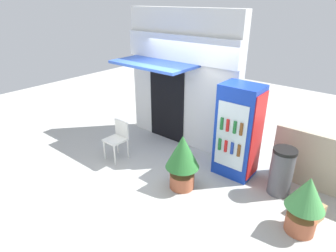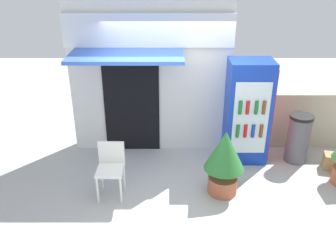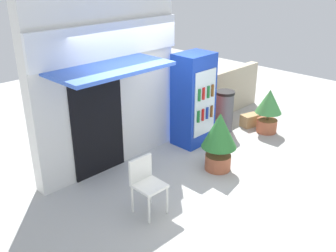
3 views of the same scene
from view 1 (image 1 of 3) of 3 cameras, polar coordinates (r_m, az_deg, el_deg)
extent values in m
plane|color=#B2B2AD|center=(6.23, -1.75, -8.27)|extent=(16.00, 16.00, 0.00)
cube|color=silver|center=(6.80, 2.92, 9.27)|extent=(2.97, 0.28, 3.18)
cube|color=white|center=(6.50, 2.09, 15.37)|extent=(2.97, 0.08, 0.58)
cube|color=blue|center=(6.45, -3.01, 12.38)|extent=(1.88, 0.98, 0.06)
cube|color=black|center=(7.07, -0.25, 4.79)|extent=(1.04, 0.03, 1.97)
cube|color=#1438B2|center=(5.77, 13.90, -1.04)|extent=(0.77, 0.58, 1.91)
cube|color=silver|center=(5.52, 12.49, -2.10)|extent=(0.61, 0.02, 1.33)
cube|color=red|center=(5.63, 17.45, -2.12)|extent=(0.02, 0.52, 1.72)
cylinder|color=#196B2D|center=(5.69, 10.35, -3.58)|extent=(0.06, 0.06, 0.24)
cylinder|color=red|center=(5.63, 11.54, -3.98)|extent=(0.06, 0.06, 0.24)
cylinder|color=#1938A5|center=(5.58, 12.75, -4.38)|extent=(0.06, 0.06, 0.24)
cylinder|color=brown|center=(5.53, 14.05, -4.80)|extent=(0.06, 0.06, 0.24)
cylinder|color=#196B2D|center=(5.49, 10.76, 0.50)|extent=(0.06, 0.06, 0.24)
cylinder|color=red|center=(5.44, 11.91, 0.15)|extent=(0.06, 0.06, 0.24)
cylinder|color=#196B2D|center=(5.38, 13.29, -0.25)|extent=(0.06, 0.06, 0.24)
cylinder|color=brown|center=(5.33, 14.52, -0.62)|extent=(0.06, 0.06, 0.24)
cylinder|color=white|center=(6.57, -12.66, -4.73)|extent=(0.04, 0.04, 0.46)
cylinder|color=white|center=(6.31, -10.66, -5.82)|extent=(0.04, 0.04, 0.46)
cylinder|color=white|center=(6.77, -10.09, -3.58)|extent=(0.04, 0.04, 0.46)
cylinder|color=white|center=(6.52, -8.05, -4.58)|extent=(0.04, 0.04, 0.46)
cube|color=white|center=(6.42, -10.53, -2.72)|extent=(0.43, 0.45, 0.04)
cube|color=white|center=(6.44, -9.31, -0.48)|extent=(0.42, 0.05, 0.38)
cylinder|color=#AD5B3D|center=(5.58, 2.81, -10.85)|extent=(0.47, 0.47, 0.29)
cylinder|color=brown|center=(5.45, 2.86, -8.88)|extent=(0.05, 0.05, 0.17)
cone|color=#2D7533|center=(5.24, 2.96, -5.15)|extent=(0.64, 0.64, 0.64)
cylinder|color=#AD5B3D|center=(5.12, 25.03, -17.31)|extent=(0.45, 0.45, 0.29)
cylinder|color=brown|center=(4.97, 25.52, -15.26)|extent=(0.05, 0.05, 0.18)
cone|color=#47994C|center=(4.77, 26.28, -11.97)|extent=(0.58, 0.58, 0.53)
cylinder|color=#595960|center=(5.65, 21.79, -8.76)|extent=(0.41, 0.41, 0.87)
cylinder|color=black|center=(5.43, 22.54, -4.64)|extent=(0.43, 0.43, 0.06)
cube|color=tan|center=(5.48, 26.60, -14.67)|extent=(0.46, 0.35, 0.28)
camera|label=2|loc=(3.76, -72.30, 11.23)|focal=38.76mm
camera|label=3|loc=(7.73, -53.58, 16.32)|focal=40.76mm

